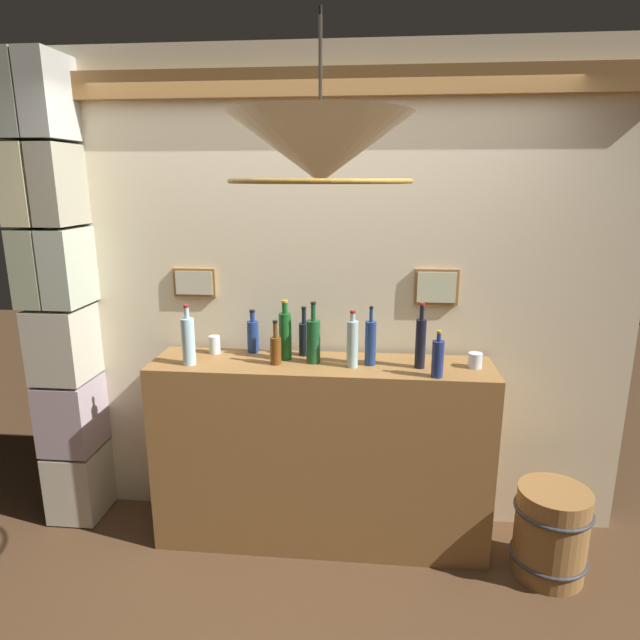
# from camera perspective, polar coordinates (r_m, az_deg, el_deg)

# --- Properties ---
(panelled_rear_partition) EXTENTS (3.40, 0.15, 2.70)m
(panelled_rear_partition) POSITION_cam_1_polar(r_m,az_deg,el_deg) (3.11, 0.61, 3.43)
(panelled_rear_partition) COLOR beige
(panelled_rear_partition) RESTS_ON ground
(stone_pillar) EXTENTS (0.34, 0.38, 2.63)m
(stone_pillar) POSITION_cam_1_polar(r_m,az_deg,el_deg) (3.43, -25.38, 1.89)
(stone_pillar) COLOR beige
(stone_pillar) RESTS_ON ground
(bar_shelf_unit) EXTENTS (1.83, 0.41, 1.06)m
(bar_shelf_unit) POSITION_cam_1_polar(r_m,az_deg,el_deg) (3.14, 0.09, -13.72)
(bar_shelf_unit) COLOR olive
(bar_shelf_unit) RESTS_ON ground
(liquor_bottle_rye) EXTENTS (0.07, 0.07, 0.33)m
(liquor_bottle_rye) POSITION_cam_1_polar(r_m,az_deg,el_deg) (2.90, -0.70, -2.12)
(liquor_bottle_rye) COLOR #174D25
(liquor_bottle_rye) RESTS_ON bar_shelf_unit
(liquor_bottle_tequila) EXTENTS (0.06, 0.06, 0.30)m
(liquor_bottle_tequila) POSITION_cam_1_polar(r_m,az_deg,el_deg) (2.83, 3.39, -2.41)
(liquor_bottle_tequila) COLOR #A1C2C3
(liquor_bottle_tequila) RESTS_ON bar_shelf_unit
(liquor_bottle_whiskey) EXTENTS (0.07, 0.07, 0.24)m
(liquor_bottle_whiskey) POSITION_cam_1_polar(r_m,az_deg,el_deg) (3.10, -7.00, -1.61)
(liquor_bottle_whiskey) COLOR navy
(liquor_bottle_whiskey) RESTS_ON bar_shelf_unit
(liquor_bottle_bourbon) EXTENTS (0.07, 0.07, 0.32)m
(liquor_bottle_bourbon) POSITION_cam_1_polar(r_m,az_deg,el_deg) (2.95, -13.56, -2.08)
(liquor_bottle_bourbon) COLOR #A4CFDE
(liquor_bottle_bourbon) RESTS_ON bar_shelf_unit
(liquor_bottle_port) EXTENTS (0.06, 0.06, 0.24)m
(liquor_bottle_port) POSITION_cam_1_polar(r_m,az_deg,el_deg) (2.89, -4.64, -3.01)
(liquor_bottle_port) COLOR brown
(liquor_bottle_port) RESTS_ON bar_shelf_unit
(liquor_bottle_mezcal) EXTENTS (0.06, 0.06, 0.24)m
(liquor_bottle_mezcal) POSITION_cam_1_polar(r_m,az_deg,el_deg) (2.76, 12.17, -3.92)
(liquor_bottle_mezcal) COLOR navy
(liquor_bottle_mezcal) RESTS_ON bar_shelf_unit
(liquor_bottle_brandy) EXTENTS (0.05, 0.05, 0.34)m
(liquor_bottle_brandy) POSITION_cam_1_polar(r_m,az_deg,el_deg) (2.86, 10.43, -2.25)
(liquor_bottle_brandy) COLOR black
(liquor_bottle_brandy) RESTS_ON bar_shelf_unit
(liquor_bottle_amaro) EXTENTS (0.07, 0.07, 0.33)m
(liquor_bottle_amaro) POSITION_cam_1_polar(r_m,az_deg,el_deg) (2.96, -3.64, -1.54)
(liquor_bottle_amaro) COLOR #185721
(liquor_bottle_amaro) RESTS_ON bar_shelf_unit
(liquor_bottle_vodka) EXTENTS (0.06, 0.06, 0.32)m
(liquor_bottle_vodka) POSITION_cam_1_polar(r_m,az_deg,el_deg) (2.88, 5.28, -2.33)
(liquor_bottle_vodka) COLOR navy
(liquor_bottle_vodka) RESTS_ON bar_shelf_unit
(liquor_bottle_rum) EXTENTS (0.06, 0.06, 0.28)m
(liquor_bottle_rum) POSITION_cam_1_polar(r_m,az_deg,el_deg) (3.03, -1.67, -1.82)
(liquor_bottle_rum) COLOR black
(liquor_bottle_rum) RESTS_ON bar_shelf_unit
(glass_tumbler_rocks) EXTENTS (0.06, 0.06, 0.10)m
(glass_tumbler_rocks) POSITION_cam_1_polar(r_m,az_deg,el_deg) (3.13, -10.92, -2.53)
(glass_tumbler_rocks) COLOR silver
(glass_tumbler_rocks) RESTS_ON bar_shelf_unit
(glass_tumbler_highball) EXTENTS (0.07, 0.07, 0.08)m
(glass_tumbler_highball) POSITION_cam_1_polar(r_m,az_deg,el_deg) (2.96, 15.85, -4.06)
(glass_tumbler_highball) COLOR silver
(glass_tumbler_highball) RESTS_ON bar_shelf_unit
(pendant_lamp) EXTENTS (0.61, 0.61, 0.53)m
(pendant_lamp) POSITION_cam_1_polar(r_m,az_deg,el_deg) (1.85, 0.04, 17.22)
(pendant_lamp) COLOR #EFE5C6
(wooden_barrel) EXTENTS (0.39, 0.39, 0.49)m
(wooden_barrel) POSITION_cam_1_polar(r_m,az_deg,el_deg) (3.26, 22.89, -19.70)
(wooden_barrel) COLOR olive
(wooden_barrel) RESTS_ON ground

